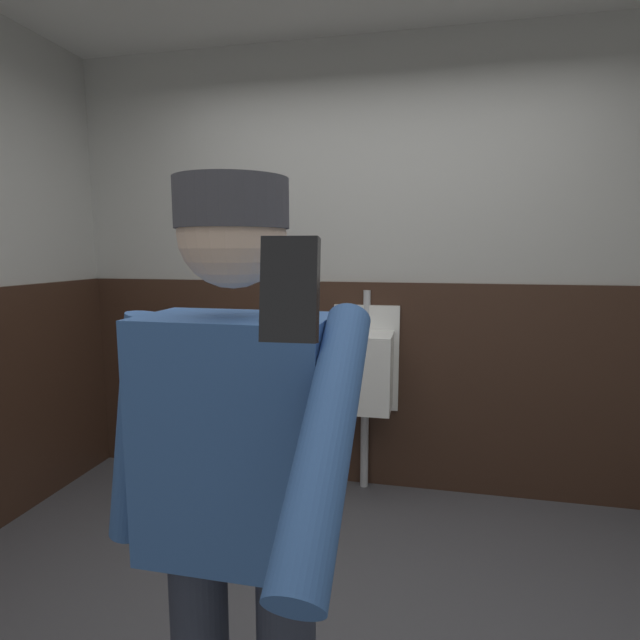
# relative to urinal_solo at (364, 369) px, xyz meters

# --- Properties ---
(wall_back) EXTENTS (4.49, 0.12, 2.71)m
(wall_back) POSITION_rel_urinal_solo_xyz_m (0.07, 0.22, 0.58)
(wall_back) COLOR #B2B2AD
(wall_back) RESTS_ON ground_plane
(wainscot_band_back) EXTENTS (3.89, 0.03, 1.29)m
(wainscot_band_back) POSITION_rel_urinal_solo_xyz_m (0.07, 0.14, -0.13)
(wainscot_band_back) COLOR #382319
(wainscot_band_back) RESTS_ON ground_plane
(urinal_solo) EXTENTS (0.40, 0.34, 1.24)m
(urinal_solo) POSITION_rel_urinal_solo_xyz_m (0.00, 0.00, 0.00)
(urinal_solo) COLOR white
(urinal_solo) RESTS_ON ground_plane
(person) EXTENTS (0.63, 0.60, 1.63)m
(person) POSITION_rel_urinal_solo_xyz_m (-0.06, -1.86, 0.19)
(person) COLOR #2D3342
(person) RESTS_ON ground_plane
(cell_phone) EXTENTS (0.06, 0.04, 0.11)m
(cell_phone) POSITION_rel_urinal_solo_xyz_m (0.21, -2.37, 0.67)
(cell_phone) COLOR black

